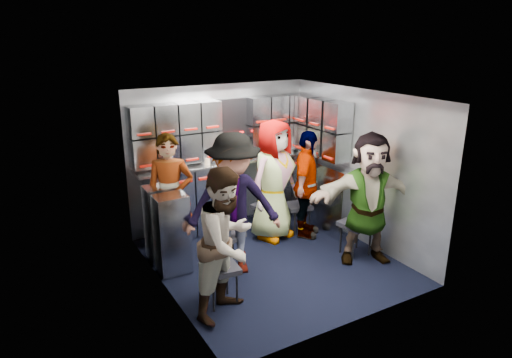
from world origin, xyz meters
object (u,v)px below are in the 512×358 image
attendant_standing (170,198)px  attendant_arc_e (369,199)px  attendant_arc_b (233,205)px  attendant_arc_a (227,243)px  jump_seat_near_right (356,226)px  jump_seat_mid_right (298,207)px  attendant_arc_c (274,180)px  jump_seat_center (267,207)px  attendant_arc_d (306,185)px  jump_seat_mid_left (227,237)px  jump_seat_near_left (220,270)px

attendant_standing → attendant_arc_e: 2.48m
attendant_arc_b → attendant_arc_a: bearing=-103.0°
jump_seat_near_right → jump_seat_mid_right: bearing=103.1°
attendant_standing → attendant_arc_c: (1.45, -0.13, 0.03)m
attendant_arc_a → attendant_arc_b: 0.86m
jump_seat_center → attendant_arc_d: bearing=-41.3°
attendant_arc_d → jump_seat_center: bearing=94.2°
jump_seat_center → attendant_standing: size_ratio=0.29×
attendant_arc_e → jump_seat_mid_left: bearing=179.8°
attendant_standing → attendant_arc_a: attendant_standing is taller
jump_seat_near_right → attendant_arc_d: size_ratio=0.30×
attendant_arc_a → attendant_arc_e: (2.03, 0.16, 0.05)m
jump_seat_mid_left → attendant_arc_c: attendant_arc_c is taller
attendant_arc_e → attendant_arc_d: bearing=128.2°
jump_seat_mid_right → attendant_arc_b: attendant_arc_b is taller
attendant_arc_c → jump_seat_mid_right: bearing=-18.1°
jump_seat_center → attendant_arc_b: bearing=-140.0°
jump_seat_mid_right → attendant_arc_c: (-0.42, 0.01, 0.48)m
attendant_arc_c → jump_seat_near_right: bearing=-73.8°
jump_seat_near_left → jump_seat_center: bearing=43.9°
attendant_arc_b → attendant_arc_d: attendant_arc_b is taller
jump_seat_near_right → jump_seat_mid_left: bearing=160.2°
attendant_arc_d → attendant_arc_e: 1.02m
jump_seat_center → attendant_arc_d: 0.68m
jump_seat_near_left → attendant_standing: bearing=93.0°
jump_seat_mid_left → attendant_standing: attendant_standing is taller
jump_seat_mid_left → jump_seat_near_right: (1.59, -0.57, 0.03)m
attendant_arc_a → attendant_arc_d: size_ratio=1.03×
jump_seat_mid_right → jump_seat_near_right: (0.23, -0.99, 0.04)m
jump_seat_mid_right → attendant_arc_e: size_ratio=0.25×
jump_seat_near_left → attendant_arc_e: 2.08m
attendant_arc_a → jump_seat_center: bearing=19.0°
jump_seat_near_right → attendant_arc_e: bearing=-90.0°
jump_seat_mid_left → attendant_arc_d: bearing=9.9°
jump_seat_near_left → attendant_arc_a: attendant_arc_a is taller
jump_seat_center → jump_seat_mid_right: size_ratio=1.13×
jump_seat_center → attendant_arc_a: bearing=-132.5°
attendant_arc_c → attendant_arc_e: 1.34m
attendant_arc_a → attendant_arc_c: size_ratio=0.93×
jump_seat_near_left → attendant_arc_a: (-0.00, -0.18, 0.40)m
attendant_arc_a → jump_seat_mid_right: bearing=7.7°
attendant_arc_b → attendant_arc_e: attendant_arc_b is taller
jump_seat_near_right → attendant_arc_b: size_ratio=0.26×
jump_seat_center → attendant_arc_c: attendant_arc_c is taller
jump_seat_mid_left → attendant_arc_a: attendant_arc_a is taller
jump_seat_mid_left → jump_seat_near_left: bearing=-121.6°
jump_seat_mid_left → attendant_arc_c: bearing=24.5°
jump_seat_mid_right → attendant_arc_e: attendant_arc_e is taller
jump_seat_mid_right → attendant_arc_d: (-0.00, -0.18, 0.40)m
jump_seat_mid_right → attendant_arc_a: (-1.80, -1.32, 0.42)m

